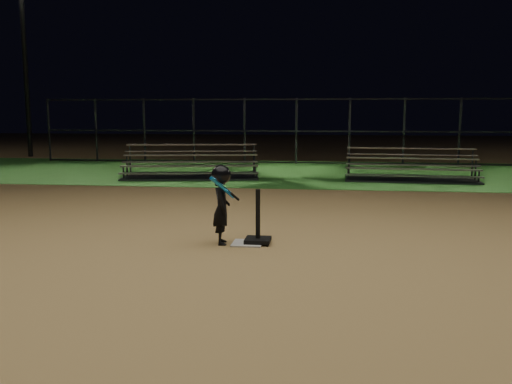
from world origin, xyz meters
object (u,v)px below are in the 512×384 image
child_batter (221,202)px  bleacher_right (411,174)px  batting_tee (258,232)px  light_pole_left (23,43)px  bleacher_left (191,171)px  home_plate (248,243)px

child_batter → bleacher_right: (4.00, 8.39, -0.45)m
batting_tee → child_batter: bearing=-171.1°
child_batter → light_pole_left: 19.43m
batting_tee → light_pole_left: light_pole_left is taller
bleacher_right → light_pole_left: light_pole_left is taller
child_batter → bleacher_left: (-2.53, 8.20, -0.43)m
batting_tee → light_pole_left: 19.80m
home_plate → light_pole_left: (-12.00, 14.94, 4.93)m
home_plate → bleacher_left: (-2.92, 8.17, 0.19)m
home_plate → light_pole_left: bearing=128.8°
batting_tee → bleacher_right: 9.00m
batting_tee → light_pole_left: size_ratio=0.10×
batting_tee → light_pole_left: (-12.15, 14.89, 4.77)m
home_plate → batting_tee: 0.23m
bleacher_left → light_pole_left: bearing=133.5°
bleacher_right → light_pole_left: (-15.61, 6.58, 4.76)m
bleacher_left → light_pole_left: (-9.08, 6.77, 4.74)m
home_plate → bleacher_right: size_ratio=0.12×
batting_tee → bleacher_left: bearing=110.7°
batting_tee → child_batter: size_ratio=0.67×
batting_tee → bleacher_left: (-3.07, 8.12, 0.03)m
child_batter → home_plate: bearing=-99.6°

